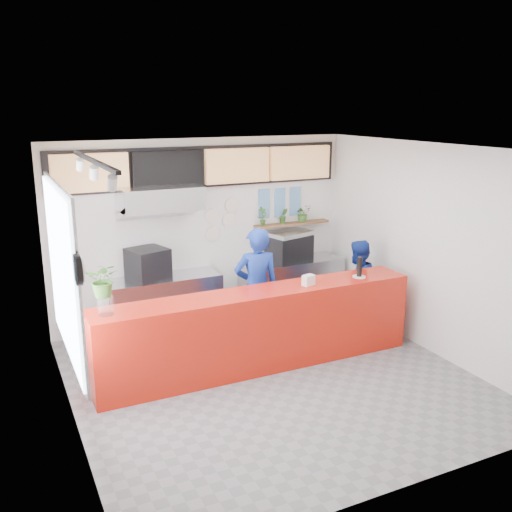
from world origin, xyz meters
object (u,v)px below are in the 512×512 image
object	(u,v)px
panini_oven	(148,264)
staff_center	(257,288)
espresso_machine	(289,248)
staff_right	(357,286)
service_counter	(259,330)
pepper_mill	(360,267)

from	to	relation	value
panini_oven	staff_center	size ratio (longest dim) A/B	0.30
espresso_machine	staff_center	bearing A→B (deg)	-146.47
panini_oven	staff_right	distance (m)	3.28
service_counter	espresso_machine	xyz separation A→B (m)	(1.44, 1.80, 0.57)
panini_oven	staff_right	size ratio (longest dim) A/B	0.37
panini_oven	staff_right	xyz separation A→B (m)	(3.01, -1.23, -0.41)
panini_oven	espresso_machine	distance (m)	2.46
staff_center	pepper_mill	size ratio (longest dim) A/B	6.38
service_counter	panini_oven	size ratio (longest dim) A/B	8.39
staff_center	pepper_mill	xyz separation A→B (m)	(1.30, -0.70, 0.35)
staff_center	espresso_machine	bearing A→B (deg)	-122.42
service_counter	staff_center	xyz separation A→B (m)	(0.27, 0.64, 0.36)
staff_center	staff_right	size ratio (longest dim) A/B	1.24
service_counter	staff_center	bearing A→B (deg)	66.94
staff_right	pepper_mill	bearing A→B (deg)	42.98
staff_center	staff_right	world-z (taller)	staff_center
service_counter	pepper_mill	world-z (taller)	pepper_mill
staff_right	pepper_mill	distance (m)	0.91
staff_right	pepper_mill	size ratio (longest dim) A/B	5.16
staff_center	staff_right	distance (m)	1.73
service_counter	panini_oven	bearing A→B (deg)	119.58
espresso_machine	pepper_mill	distance (m)	1.86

